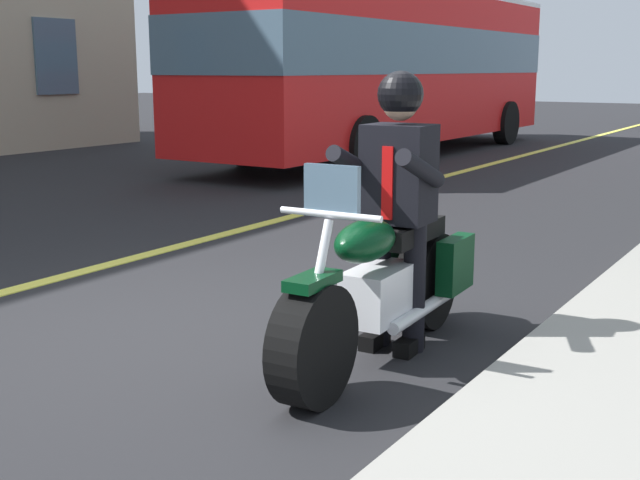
# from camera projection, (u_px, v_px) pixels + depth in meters

# --- Properties ---
(ground_plane) EXTENTS (80.00, 80.00, 0.00)m
(ground_plane) POSITION_uv_depth(u_px,v_px,m) (197.00, 336.00, 5.46)
(ground_plane) COLOR black
(lane_center_stripe) EXTENTS (60.00, 0.16, 0.01)m
(lane_center_stripe) POSITION_uv_depth(u_px,v_px,m) (6.00, 292.00, 6.52)
(lane_center_stripe) COLOR #E5DB4C
(lane_center_stripe) RESTS_ON ground_plane
(motorcycle_main) EXTENTS (2.22, 0.66, 1.26)m
(motorcycle_main) POSITION_uv_depth(u_px,v_px,m) (383.00, 286.00, 4.97)
(motorcycle_main) COLOR black
(motorcycle_main) RESTS_ON ground_plane
(rider_main) EXTENTS (0.64, 0.57, 1.74)m
(rider_main) POSITION_uv_depth(u_px,v_px,m) (398.00, 187.00, 5.01)
(rider_main) COLOR black
(rider_main) RESTS_ON ground_plane
(bus_far) EXTENTS (11.05, 2.70, 3.30)m
(bus_far) POSITION_uv_depth(u_px,v_px,m) (390.00, 62.00, 16.52)
(bus_far) COLOR red
(bus_far) RESTS_ON ground_plane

